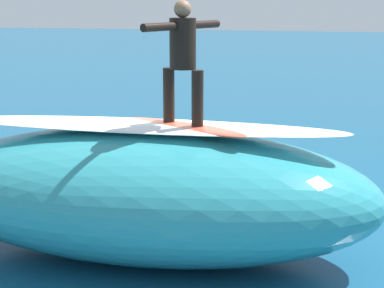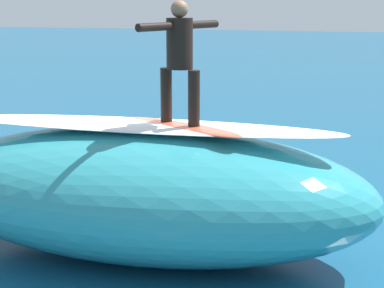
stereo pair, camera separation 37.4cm
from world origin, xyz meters
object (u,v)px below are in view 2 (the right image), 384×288
Objects in this scene: surfer_paddling at (204,195)px; surfboard_riding at (180,127)px; surfboard_paddling at (201,207)px; surfer_riding at (180,53)px.

surfboard_riding is at bearing 11.38° from surfer_paddling.
surfboard_paddling is (0.25, -2.14, -1.86)m from surfboard_riding.
surfer_riding reaches higher than surfboard_paddling.
surfer_paddling is (0.24, -2.27, -1.69)m from surfboard_riding.
surfboard_paddling is at bearing 0.00° from surfer_paddling.
surfboard_riding is 1.26× the size of surfer_riding.
surfboard_riding is 2.84m from surfer_paddling.
surfboard_riding is 1.01m from surfer_riding.
surfboard_riding is 1.27× the size of surfer_paddling.
surfboard_paddling is (0.25, -2.14, -2.87)m from surfer_riding.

